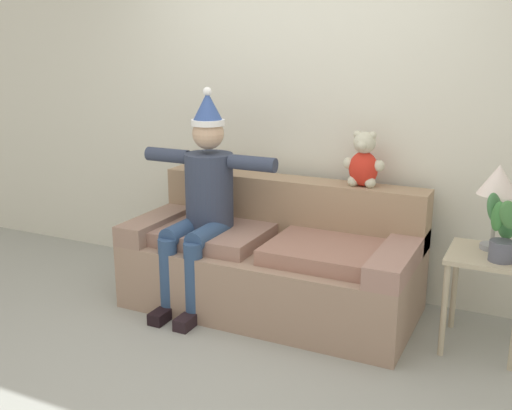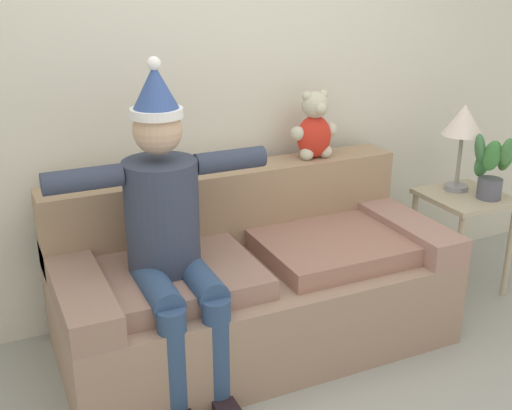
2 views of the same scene
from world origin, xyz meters
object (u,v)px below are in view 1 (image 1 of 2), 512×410
at_px(side_table, 486,271).
at_px(table_lamp, 498,184).
at_px(couch, 274,260).
at_px(person_seated, 203,198).
at_px(potted_plant, 504,228).
at_px(teddy_bear, 364,162).

relative_size(side_table, table_lamp, 1.18).
xyz_separation_m(side_table, table_lamp, (0.01, 0.09, 0.52)).
relative_size(couch, table_lamp, 3.80).
xyz_separation_m(person_seated, potted_plant, (1.95, 0.06, 0.03)).
height_order(couch, potted_plant, potted_plant).
bearing_deg(person_seated, side_table, 4.73).
xyz_separation_m(person_seated, table_lamp, (1.88, 0.25, 0.24)).
relative_size(couch, teddy_bear, 5.20).
bearing_deg(table_lamp, side_table, -94.95).
height_order(teddy_bear, potted_plant, teddy_bear).
height_order(side_table, potted_plant, potted_plant).
bearing_deg(table_lamp, couch, -176.70).
bearing_deg(potted_plant, couch, 175.64).
xyz_separation_m(teddy_bear, side_table, (0.87, -0.31, -0.54)).
bearing_deg(teddy_bear, person_seated, -155.30).
bearing_deg(person_seated, teddy_bear, 24.70).
bearing_deg(couch, table_lamp, 3.30).
distance_m(teddy_bear, table_lamp, 0.90).
bearing_deg(side_table, couch, 179.46).
relative_size(table_lamp, potted_plant, 1.30).
bearing_deg(teddy_bear, couch, -151.02).
relative_size(person_seated, potted_plant, 3.82).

